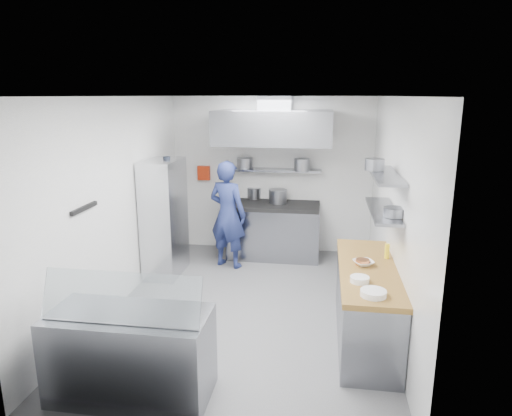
% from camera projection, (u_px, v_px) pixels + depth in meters
% --- Properties ---
extents(floor, '(5.00, 5.00, 0.00)m').
position_uv_depth(floor, '(249.00, 307.00, 6.22)').
color(floor, '#474749').
rests_on(floor, ground).
extents(ceiling, '(5.00, 5.00, 0.00)m').
position_uv_depth(ceiling, '(249.00, 96.00, 5.55)').
color(ceiling, silver).
rests_on(ceiling, wall_back).
extents(wall_back, '(3.60, 2.80, 0.02)m').
position_uv_depth(wall_back, '(272.00, 175.00, 8.28)').
color(wall_back, white).
rests_on(wall_back, floor).
extents(wall_front, '(3.60, 2.80, 0.02)m').
position_uv_depth(wall_front, '(196.00, 285.00, 3.48)').
color(wall_front, white).
rests_on(wall_front, floor).
extents(wall_left, '(2.80, 5.00, 0.02)m').
position_uv_depth(wall_left, '(118.00, 203.00, 6.14)').
color(wall_left, white).
rests_on(wall_left, floor).
extents(wall_right, '(2.80, 5.00, 0.02)m').
position_uv_depth(wall_right, '(393.00, 213.00, 5.62)').
color(wall_right, white).
rests_on(wall_right, floor).
extents(gas_range, '(1.60, 0.80, 0.90)m').
position_uv_depth(gas_range, '(274.00, 232.00, 8.11)').
color(gas_range, gray).
rests_on(gas_range, floor).
extents(cooktop, '(1.57, 0.78, 0.06)m').
position_uv_depth(cooktop, '(274.00, 206.00, 8.00)').
color(cooktop, black).
rests_on(cooktop, gas_range).
extents(stock_pot_left, '(0.25, 0.25, 0.20)m').
position_uv_depth(stock_pot_left, '(254.00, 193.00, 8.40)').
color(stock_pot_left, slate).
rests_on(stock_pot_left, cooktop).
extents(stock_pot_mid, '(0.32, 0.32, 0.24)m').
position_uv_depth(stock_pot_mid, '(278.00, 196.00, 8.05)').
color(stock_pot_mid, slate).
rests_on(stock_pot_mid, cooktop).
extents(over_range_shelf, '(1.60, 0.30, 0.04)m').
position_uv_depth(over_range_shelf, '(276.00, 170.00, 8.09)').
color(over_range_shelf, gray).
rests_on(over_range_shelf, wall_back).
extents(shelf_pot_a, '(0.29, 0.29, 0.18)m').
position_uv_depth(shelf_pot_a, '(245.00, 163.00, 8.20)').
color(shelf_pot_a, slate).
rests_on(shelf_pot_a, over_range_shelf).
extents(shelf_pot_b, '(0.27, 0.27, 0.22)m').
position_uv_depth(shelf_pot_b, '(302.00, 165.00, 7.82)').
color(shelf_pot_b, slate).
rests_on(shelf_pot_b, over_range_shelf).
extents(extractor_hood, '(1.90, 1.15, 0.55)m').
position_uv_depth(extractor_hood, '(274.00, 127.00, 7.50)').
color(extractor_hood, gray).
rests_on(extractor_hood, wall_back).
extents(hood_duct, '(0.55, 0.55, 0.24)m').
position_uv_depth(hood_duct, '(276.00, 103.00, 7.62)').
color(hood_duct, slate).
rests_on(hood_duct, extractor_hood).
extents(red_firebox, '(0.22, 0.10, 0.26)m').
position_uv_depth(red_firebox, '(204.00, 173.00, 8.40)').
color(red_firebox, '#A8260D').
rests_on(red_firebox, wall_back).
extents(chef, '(0.76, 0.62, 1.80)m').
position_uv_depth(chef, '(228.00, 214.00, 7.53)').
color(chef, navy).
rests_on(chef, floor).
extents(wire_rack, '(0.50, 0.90, 1.85)m').
position_uv_depth(wire_rack, '(164.00, 218.00, 7.20)').
color(wire_rack, silver).
rests_on(wire_rack, floor).
extents(rack_bin_a, '(0.16, 0.21, 0.19)m').
position_uv_depth(rack_bin_a, '(165.00, 225.00, 7.26)').
color(rack_bin_a, white).
rests_on(rack_bin_a, wire_rack).
extents(rack_bin_b, '(0.15, 0.19, 0.17)m').
position_uv_depth(rack_bin_b, '(172.00, 189.00, 7.52)').
color(rack_bin_b, yellow).
rests_on(rack_bin_b, wire_rack).
extents(rack_jar, '(0.11, 0.11, 0.18)m').
position_uv_depth(rack_jar, '(167.00, 162.00, 7.08)').
color(rack_jar, black).
rests_on(rack_jar, wire_rack).
extents(knife_strip, '(0.04, 0.55, 0.05)m').
position_uv_depth(knife_strip, '(84.00, 208.00, 5.24)').
color(knife_strip, black).
rests_on(knife_strip, wall_left).
extents(prep_counter_base, '(0.62, 2.00, 0.84)m').
position_uv_depth(prep_counter_base, '(366.00, 306.00, 5.33)').
color(prep_counter_base, gray).
rests_on(prep_counter_base, floor).
extents(prep_counter_top, '(0.65, 2.04, 0.06)m').
position_uv_depth(prep_counter_top, '(368.00, 270.00, 5.22)').
color(prep_counter_top, brown).
rests_on(prep_counter_top, prep_counter_base).
extents(plate_stack_a, '(0.26, 0.26, 0.06)m').
position_uv_depth(plate_stack_a, '(373.00, 293.00, 4.46)').
color(plate_stack_a, white).
rests_on(plate_stack_a, prep_counter_top).
extents(plate_stack_b, '(0.20, 0.20, 0.06)m').
position_uv_depth(plate_stack_b, '(360.00, 279.00, 4.79)').
color(plate_stack_b, white).
rests_on(plate_stack_b, prep_counter_top).
extents(copper_pan, '(0.16, 0.16, 0.06)m').
position_uv_depth(copper_pan, '(363.00, 262.00, 5.30)').
color(copper_pan, '#D2743B').
rests_on(copper_pan, prep_counter_top).
extents(squeeze_bottle, '(0.06, 0.06, 0.18)m').
position_uv_depth(squeeze_bottle, '(387.00, 251.00, 5.48)').
color(squeeze_bottle, yellow).
rests_on(squeeze_bottle, prep_counter_top).
extents(mixing_bowl, '(0.30, 0.30, 0.06)m').
position_uv_depth(mixing_bowl, '(363.00, 263.00, 5.27)').
color(mixing_bowl, white).
rests_on(mixing_bowl, prep_counter_top).
extents(wall_shelf_lower, '(0.30, 1.30, 0.04)m').
position_uv_depth(wall_shelf_lower, '(383.00, 211.00, 5.33)').
color(wall_shelf_lower, gray).
rests_on(wall_shelf_lower, wall_right).
extents(wall_shelf_upper, '(0.30, 1.30, 0.04)m').
position_uv_depth(wall_shelf_upper, '(385.00, 175.00, 5.23)').
color(wall_shelf_upper, gray).
rests_on(wall_shelf_upper, wall_right).
extents(shelf_pot_c, '(0.24, 0.24, 0.10)m').
position_uv_depth(shelf_pot_c, '(395.00, 212.00, 4.98)').
color(shelf_pot_c, slate).
rests_on(shelf_pot_c, wall_shelf_lower).
extents(shelf_pot_d, '(0.23, 0.23, 0.14)m').
position_uv_depth(shelf_pot_d, '(375.00, 164.00, 5.43)').
color(shelf_pot_d, slate).
rests_on(shelf_pot_d, wall_shelf_upper).
extents(display_case, '(1.50, 0.70, 0.85)m').
position_uv_depth(display_case, '(131.00, 355.00, 4.31)').
color(display_case, gray).
rests_on(display_case, floor).
extents(display_glass, '(1.47, 0.19, 0.42)m').
position_uv_depth(display_glass, '(121.00, 297.00, 4.04)').
color(display_glass, silver).
rests_on(display_glass, display_case).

